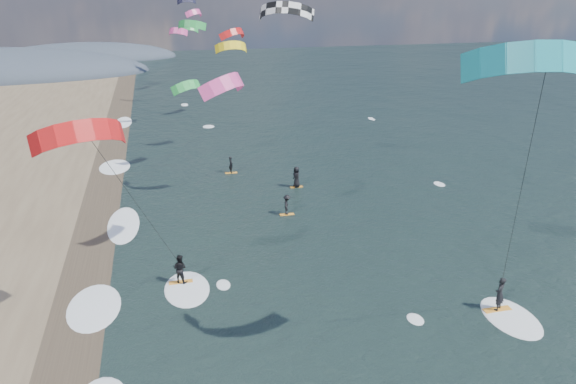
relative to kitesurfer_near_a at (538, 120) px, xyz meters
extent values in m
cube|color=#382D23|center=(-18.88, 5.32, -11.92)|extent=(3.00, 240.00, 0.00)
ellipsoid|color=#3D4756|center=(-28.88, 115.32, -11.93)|extent=(40.00, 18.00, 7.00)
cube|color=orange|center=(3.26, 5.04, -11.89)|extent=(1.56, 0.47, 0.07)
imported|color=black|center=(3.26, 5.04, -10.90)|extent=(0.84, 0.79, 1.93)
ellipsoid|color=white|center=(3.56, 4.24, -11.93)|extent=(2.60, 4.20, 0.12)
cylinder|color=black|center=(1.26, 2.04, -4.07)|extent=(0.02, 0.02, 14.96)
cube|color=orange|center=(-13.32, 11.92, -11.90)|extent=(1.39, 0.43, 0.06)
imported|color=black|center=(-13.32, 11.92, -10.98)|extent=(1.08, 1.02, 1.77)
ellipsoid|color=white|center=(-13.02, 11.12, -11.93)|extent=(2.60, 4.20, 0.12)
cylinder|color=black|center=(-15.07, 8.92, -5.77)|extent=(0.02, 0.02, 11.94)
cube|color=orange|center=(-4.90, 20.40, -11.90)|extent=(1.10, 0.35, 0.05)
imported|color=black|center=(-4.90, 20.40, -11.10)|extent=(0.81, 1.12, 1.56)
cube|color=orange|center=(-2.76, 26.04, -11.90)|extent=(1.10, 0.35, 0.05)
imported|color=black|center=(-2.76, 26.04, -10.97)|extent=(0.74, 0.98, 1.81)
cube|color=orange|center=(-7.72, 31.03, -11.90)|extent=(1.10, 0.35, 0.05)
imported|color=black|center=(-7.72, 31.03, -11.11)|extent=(0.49, 0.63, 1.54)
ellipsoid|color=white|center=(-17.68, 10.32, -11.93)|extent=(2.40, 5.40, 0.11)
ellipsoid|color=white|center=(-17.68, 21.32, -11.93)|extent=(2.40, 5.40, 0.11)
ellipsoid|color=white|center=(-17.68, 35.32, -11.93)|extent=(2.40, 5.40, 0.11)
ellipsoid|color=white|center=(-17.68, 53.32, -11.93)|extent=(2.40, 5.40, 0.11)
camera|label=1|loc=(-13.75, -17.80, 4.98)|focal=35.00mm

